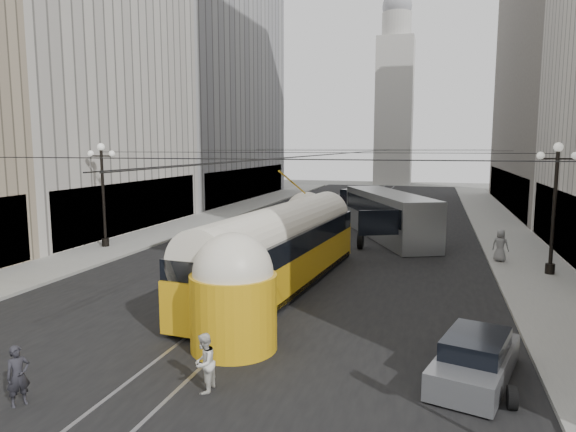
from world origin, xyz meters
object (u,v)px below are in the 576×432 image
Objects in this scene: streetcar at (281,247)px; pedestrian_crossing_a at (18,376)px; pedestrian_crossing_b at (204,363)px; pedestrian_sidewalk_right at (500,245)px; city_bus at (388,213)px; sedan_grey at (475,360)px.

streetcar reaches higher than pedestrian_crossing_a.
pedestrian_crossing_b reaches higher than pedestrian_crossing_a.
streetcar is at bearing 58.19° from pedestrian_sidewalk_right.
pedestrian_sidewalk_right is (9.10, 17.80, 0.25)m from pedestrian_crossing_b.
streetcar is 12.72m from pedestrian_sidewalk_right.
city_bus is 24.25m from pedestrian_crossing_b.
city_bus is at bearing 101.26° from sedan_grey.
sedan_grey is at bearing -43.71° from streetcar.
pedestrian_sidewalk_right is (2.29, 15.17, 0.44)m from sedan_grey.
city_bus is at bearing -23.15° from pedestrian_sidewalk_right.
sedan_grey is at bearing 102.06° from pedestrian_sidewalk_right.
pedestrian_crossing_b is at bearing -84.54° from streetcar.
pedestrian_crossing_b reaches higher than sedan_grey.
pedestrian_sidewalk_right reaches higher than pedestrian_crossing_b.
pedestrian_crossing_b is at bearing -96.01° from city_bus.
pedestrian_crossing_b is at bearing -158.82° from sedan_grey.
pedestrian_crossing_b is (0.96, -10.07, -1.06)m from streetcar.
sedan_grey is 11.80m from pedestrian_crossing_a.
city_bus is 26.85m from pedestrian_crossing_a.
streetcar reaches higher than pedestrian_sidewalk_right.
pedestrian_crossing_a is 23.71m from pedestrian_sidewalk_right.
pedestrian_sidewalk_right is at bearing 151.08° from pedestrian_crossing_b.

